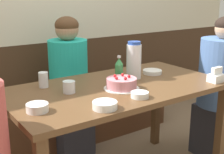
{
  "coord_description": "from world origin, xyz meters",
  "views": [
    {
      "loc": [
        -1.16,
        -1.62,
        1.38
      ],
      "look_at": [
        -0.01,
        0.05,
        0.82
      ],
      "focal_mm": 50.0,
      "sensor_mm": 36.0,
      "label": 1
    }
  ],
  "objects_px": {
    "bench_seat": "(65,120)",
    "bowl_soup_white": "(37,108)",
    "water_pitcher": "(134,60)",
    "soju_bottle": "(119,70)",
    "bowl_rice_small": "(140,95)",
    "person_teal_shirt": "(69,91)",
    "glass_water_tall": "(43,80)",
    "birthday_cake": "(122,84)",
    "bowl_side_dish": "(105,105)",
    "person_pale_blue_shirt": "(220,89)",
    "bowl_sauce_shallow": "(152,72)",
    "napkin_holder": "(216,77)",
    "glass_tumbler_short": "(69,87)"
  },
  "relations": [
    {
      "from": "bowl_sauce_shallow",
      "to": "glass_water_tall",
      "type": "height_order",
      "value": "glass_water_tall"
    },
    {
      "from": "napkin_holder",
      "to": "bowl_sauce_shallow",
      "type": "distance_m",
      "value": 0.47
    },
    {
      "from": "napkin_holder",
      "to": "bowl_soup_white",
      "type": "xyz_separation_m",
      "value": [
        -1.23,
        0.18,
        -0.02
      ]
    },
    {
      "from": "bench_seat",
      "to": "person_teal_shirt",
      "type": "distance_m",
      "value": 0.38
    },
    {
      "from": "soju_bottle",
      "to": "bowl_rice_small",
      "type": "distance_m",
      "value": 0.37
    },
    {
      "from": "person_pale_blue_shirt",
      "to": "bowl_rice_small",
      "type": "bearing_deg",
      "value": 9.92
    },
    {
      "from": "bowl_rice_small",
      "to": "glass_tumbler_short",
      "type": "height_order",
      "value": "glass_tumbler_short"
    },
    {
      "from": "water_pitcher",
      "to": "person_pale_blue_shirt",
      "type": "relative_size",
      "value": 0.23
    },
    {
      "from": "soju_bottle",
      "to": "bowl_soup_white",
      "type": "height_order",
      "value": "soju_bottle"
    },
    {
      "from": "bench_seat",
      "to": "napkin_holder",
      "type": "relative_size",
      "value": 19.69
    },
    {
      "from": "bowl_soup_white",
      "to": "glass_tumbler_short",
      "type": "xyz_separation_m",
      "value": [
        0.28,
        0.19,
        0.02
      ]
    },
    {
      "from": "napkin_holder",
      "to": "glass_water_tall",
      "type": "height_order",
      "value": "napkin_holder"
    },
    {
      "from": "birthday_cake",
      "to": "bowl_soup_white",
      "type": "relative_size",
      "value": 1.98
    },
    {
      "from": "water_pitcher",
      "to": "bowl_sauce_shallow",
      "type": "xyz_separation_m",
      "value": [
        0.19,
        0.02,
        -0.12
      ]
    },
    {
      "from": "water_pitcher",
      "to": "glass_water_tall",
      "type": "relative_size",
      "value": 2.66
    },
    {
      "from": "bowl_sauce_shallow",
      "to": "person_pale_blue_shirt",
      "type": "relative_size",
      "value": 0.12
    },
    {
      "from": "birthday_cake",
      "to": "water_pitcher",
      "type": "distance_m",
      "value": 0.29
    },
    {
      "from": "bench_seat",
      "to": "glass_tumbler_short",
      "type": "distance_m",
      "value": 1.03
    },
    {
      "from": "bench_seat",
      "to": "glass_tumbler_short",
      "type": "bearing_deg",
      "value": -113.02
    },
    {
      "from": "birthday_cake",
      "to": "bowl_sauce_shallow",
      "type": "height_order",
      "value": "birthday_cake"
    },
    {
      "from": "soju_bottle",
      "to": "person_pale_blue_shirt",
      "type": "height_order",
      "value": "person_pale_blue_shirt"
    },
    {
      "from": "bench_seat",
      "to": "bowl_soup_white",
      "type": "height_order",
      "value": "bowl_soup_white"
    },
    {
      "from": "bowl_side_dish",
      "to": "person_pale_blue_shirt",
      "type": "height_order",
      "value": "person_pale_blue_shirt"
    },
    {
      "from": "bowl_rice_small",
      "to": "glass_water_tall",
      "type": "xyz_separation_m",
      "value": [
        -0.39,
        0.52,
        0.03
      ]
    },
    {
      "from": "bowl_side_dish",
      "to": "person_pale_blue_shirt",
      "type": "relative_size",
      "value": 0.11
    },
    {
      "from": "soju_bottle",
      "to": "bowl_soup_white",
      "type": "distance_m",
      "value": 0.72
    },
    {
      "from": "glass_water_tall",
      "to": "person_teal_shirt",
      "type": "distance_m",
      "value": 0.62
    },
    {
      "from": "bowl_soup_white",
      "to": "bowl_rice_small",
      "type": "bearing_deg",
      "value": -12.78
    },
    {
      "from": "bowl_sauce_shallow",
      "to": "person_teal_shirt",
      "type": "relative_size",
      "value": 0.12
    },
    {
      "from": "water_pitcher",
      "to": "person_teal_shirt",
      "type": "relative_size",
      "value": 0.23
    },
    {
      "from": "napkin_holder",
      "to": "glass_tumbler_short",
      "type": "bearing_deg",
      "value": 158.89
    },
    {
      "from": "napkin_holder",
      "to": "glass_water_tall",
      "type": "relative_size",
      "value": 1.09
    },
    {
      "from": "water_pitcher",
      "to": "bowl_soup_white",
      "type": "relative_size",
      "value": 2.29
    },
    {
      "from": "soju_bottle",
      "to": "bowl_soup_white",
      "type": "xyz_separation_m",
      "value": [
        -0.68,
        -0.21,
        -0.06
      ]
    },
    {
      "from": "person_teal_shirt",
      "to": "water_pitcher",
      "type": "bearing_deg",
      "value": 22.64
    },
    {
      "from": "glass_water_tall",
      "to": "glass_tumbler_short",
      "type": "distance_m",
      "value": 0.22
    },
    {
      "from": "glass_water_tall",
      "to": "bowl_soup_white",
      "type": "bearing_deg",
      "value": -117.02
    },
    {
      "from": "glass_water_tall",
      "to": "person_teal_shirt",
      "type": "bearing_deg",
      "value": 46.53
    },
    {
      "from": "bowl_sauce_shallow",
      "to": "glass_tumbler_short",
      "type": "distance_m",
      "value": 0.74
    },
    {
      "from": "glass_tumbler_short",
      "to": "bench_seat",
      "type": "bearing_deg",
      "value": 66.98
    },
    {
      "from": "bowl_side_dish",
      "to": "glass_water_tall",
      "type": "bearing_deg",
      "value": 101.82
    },
    {
      "from": "water_pitcher",
      "to": "soju_bottle",
      "type": "distance_m",
      "value": 0.15
    },
    {
      "from": "bowl_soup_white",
      "to": "bowl_rice_small",
      "type": "distance_m",
      "value": 0.6
    },
    {
      "from": "soju_bottle",
      "to": "bowl_soup_white",
      "type": "relative_size",
      "value": 1.56
    },
    {
      "from": "bowl_rice_small",
      "to": "person_teal_shirt",
      "type": "relative_size",
      "value": 0.09
    },
    {
      "from": "bench_seat",
      "to": "bowl_soup_white",
      "type": "bearing_deg",
      "value": -122.34
    },
    {
      "from": "bowl_rice_small",
      "to": "person_teal_shirt",
      "type": "xyz_separation_m",
      "value": [
        0.0,
        0.93,
        -0.22
      ]
    },
    {
      "from": "glass_tumbler_short",
      "to": "person_pale_blue_shirt",
      "type": "xyz_separation_m",
      "value": [
        1.33,
        -0.14,
        -0.22
      ]
    },
    {
      "from": "water_pitcher",
      "to": "bowl_rice_small",
      "type": "distance_m",
      "value": 0.45
    },
    {
      "from": "glass_water_tall",
      "to": "person_pale_blue_shirt",
      "type": "bearing_deg",
      "value": -13.51
    }
  ]
}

